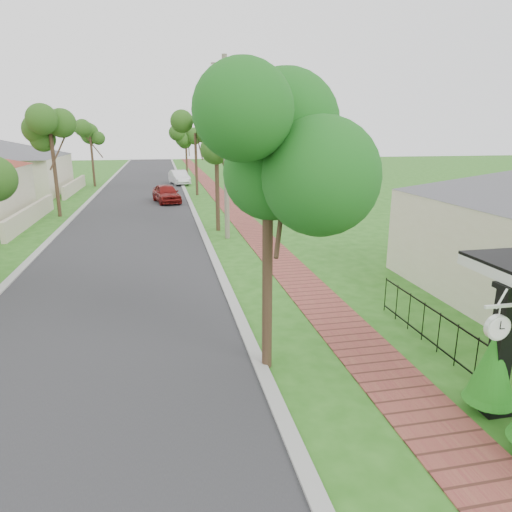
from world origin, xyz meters
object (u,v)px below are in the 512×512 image
object	(u,v)px
near_tree	(268,152)
station_clock	(498,326)
porch_post	(500,357)
parked_car_red	(166,194)
parked_car_white	(179,177)
utility_pole	(226,149)

from	to	relation	value
near_tree	station_clock	xyz separation A→B (m)	(3.25, -2.90, -2.72)
porch_post	parked_car_red	bearing A→B (deg)	101.49
porch_post	station_clock	world-z (taller)	porch_post
parked_car_red	parked_car_white	xyz separation A→B (m)	(1.40, 11.76, 0.01)
porch_post	station_clock	distance (m)	1.05
porch_post	near_tree	xyz separation A→B (m)	(-3.74, 2.50, 3.55)
porch_post	parked_car_red	size ratio (longest dim) A/B	0.65
parked_car_red	near_tree	size ratio (longest dim) A/B	0.67
porch_post	utility_pole	xyz separation A→B (m)	(-2.83, 15.12, 3.11)
station_clock	parked_car_red	bearing A→B (deg)	100.34
parked_car_white	near_tree	xyz separation A→B (m)	(0.41, -36.57, 4.00)
utility_pole	station_clock	size ratio (longest dim) A/B	11.32
utility_pole	parked_car_red	bearing A→B (deg)	102.60
near_tree	station_clock	bearing A→B (deg)	-41.74
parked_car_red	near_tree	world-z (taller)	near_tree
parked_car_red	utility_pole	world-z (taller)	utility_pole
parked_car_red	station_clock	distance (m)	28.20
porch_post	utility_pole	size ratio (longest dim) A/B	0.30
parked_car_red	parked_car_white	size ratio (longest dim) A/B	0.96
station_clock	porch_post	bearing A→B (deg)	39.00
parked_car_red	utility_pole	xyz separation A→B (m)	(2.72, -12.19, 3.56)
parked_car_white	station_clock	world-z (taller)	station_clock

